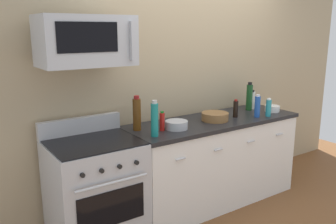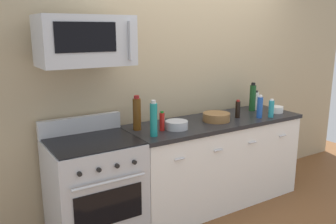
% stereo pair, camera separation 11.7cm
% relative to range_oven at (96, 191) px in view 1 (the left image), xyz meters
% --- Properties ---
extents(ground_plane, '(6.03, 6.03, 0.00)m').
position_rel_range_oven_xyz_m(ground_plane, '(1.34, -0.00, -0.47)').
color(ground_plane, brown).
extents(back_wall, '(5.03, 0.10, 2.70)m').
position_rel_range_oven_xyz_m(back_wall, '(1.34, 0.41, 0.88)').
color(back_wall, tan).
rests_on(back_wall, ground_plane).
extents(counter_unit, '(1.94, 0.66, 0.92)m').
position_rel_range_oven_xyz_m(counter_unit, '(1.34, -0.00, -0.01)').
color(counter_unit, white).
rests_on(counter_unit, ground_plane).
extents(range_oven, '(0.76, 0.69, 1.07)m').
position_rel_range_oven_xyz_m(range_oven, '(0.00, 0.00, 0.00)').
color(range_oven, '#B7BABF').
rests_on(range_oven, ground_plane).
extents(microwave, '(0.74, 0.44, 0.40)m').
position_rel_range_oven_xyz_m(microwave, '(0.00, 0.04, 1.28)').
color(microwave, '#B7BABF').
extents(bottle_sparkling_teal, '(0.07, 0.07, 0.32)m').
position_rel_range_oven_xyz_m(bottle_sparkling_teal, '(0.51, -0.16, 0.60)').
color(bottle_sparkling_teal, '#197F7A').
rests_on(bottle_sparkling_teal, countertop_slab).
extents(bottle_hot_sauce_red, '(0.05, 0.05, 0.18)m').
position_rel_range_oven_xyz_m(bottle_hot_sauce_red, '(0.66, -0.05, 0.54)').
color(bottle_hot_sauce_red, '#B21914').
rests_on(bottle_hot_sauce_red, countertop_slab).
extents(bottle_dish_soap, '(0.06, 0.06, 0.20)m').
position_rel_range_oven_xyz_m(bottle_dish_soap, '(1.92, -0.23, 0.55)').
color(bottle_dish_soap, teal).
rests_on(bottle_dish_soap, countertop_slab).
extents(bottle_wine_green, '(0.07, 0.07, 0.33)m').
position_rel_range_oven_xyz_m(bottle_wine_green, '(1.97, 0.11, 0.61)').
color(bottle_wine_green, '#19471E').
rests_on(bottle_wine_green, countertop_slab).
extents(bottle_soda_blue, '(0.06, 0.06, 0.25)m').
position_rel_range_oven_xyz_m(bottle_soda_blue, '(1.79, -0.18, 0.57)').
color(bottle_soda_blue, '#1E4CA5').
rests_on(bottle_soda_blue, countertop_slab).
extents(bottle_vinegar_white, '(0.07, 0.07, 0.22)m').
position_rel_range_oven_xyz_m(bottle_vinegar_white, '(2.05, 0.14, 0.56)').
color(bottle_vinegar_white, silver).
rests_on(bottle_vinegar_white, countertop_slab).
extents(bottle_soy_sauce_dark, '(0.05, 0.05, 0.19)m').
position_rel_range_oven_xyz_m(bottle_soy_sauce_dark, '(1.60, -0.06, 0.54)').
color(bottle_soy_sauce_dark, black).
rests_on(bottle_soy_sauce_dark, countertop_slab).
extents(bottle_wine_amber, '(0.08, 0.08, 0.33)m').
position_rel_range_oven_xyz_m(bottle_wine_amber, '(0.48, 0.10, 0.61)').
color(bottle_wine_amber, '#59330F').
rests_on(bottle_wine_amber, countertop_slab).
extents(bowl_white_ceramic, '(0.17, 0.17, 0.07)m').
position_rel_range_oven_xyz_m(bowl_white_ceramic, '(2.14, -0.10, 0.49)').
color(bowl_white_ceramic, white).
rests_on(bowl_white_ceramic, countertop_slab).
extents(bowl_wooden_salad, '(0.28, 0.28, 0.08)m').
position_rel_range_oven_xyz_m(bowl_wooden_salad, '(1.32, -0.04, 0.50)').
color(bowl_wooden_salad, brown).
rests_on(bowl_wooden_salad, countertop_slab).
extents(bowl_steel_prep, '(0.21, 0.21, 0.08)m').
position_rel_range_oven_xyz_m(bowl_steel_prep, '(0.81, -0.07, 0.49)').
color(bowl_steel_prep, '#B2B5BA').
rests_on(bowl_steel_prep, countertop_slab).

